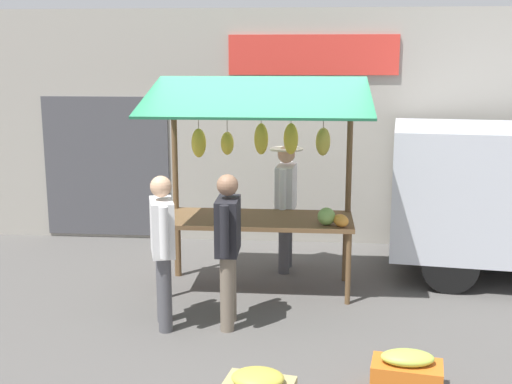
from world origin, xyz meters
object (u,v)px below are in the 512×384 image
object	(u,v)px
market_stall	(262,161)
shopper_with_ponytail	(163,242)
vendor_with_sunhat	(286,198)
shopper_in_grey_tee	(228,240)
produce_crate_near	(407,372)

from	to	relation	value
market_stall	shopper_with_ponytail	distance (m)	1.64
market_stall	vendor_with_sunhat	bearing A→B (deg)	-109.47
market_stall	shopper_with_ponytail	xyz separation A→B (m)	(0.91, 1.21, -0.64)
shopper_in_grey_tee	produce_crate_near	bearing A→B (deg)	-127.13
shopper_with_ponytail	produce_crate_near	distance (m)	2.67
vendor_with_sunhat	produce_crate_near	xyz separation A→B (m)	(-1.14, 3.05, -0.80)
market_stall	shopper_with_ponytail	bearing A→B (deg)	53.11
market_stall	shopper_in_grey_tee	bearing A→B (deg)	77.40
vendor_with_sunhat	produce_crate_near	bearing A→B (deg)	26.32
vendor_with_sunhat	shopper_in_grey_tee	xyz separation A→B (m)	(0.51, 1.85, -0.05)
vendor_with_sunhat	shopper_in_grey_tee	world-z (taller)	vendor_with_sunhat
market_stall	shopper_in_grey_tee	distance (m)	1.32
shopper_with_ponytail	shopper_in_grey_tee	world-z (taller)	shopper_in_grey_tee
market_stall	produce_crate_near	size ratio (longest dim) A/B	3.98
shopper_in_grey_tee	produce_crate_near	xyz separation A→B (m)	(-1.65, 1.20, -0.76)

